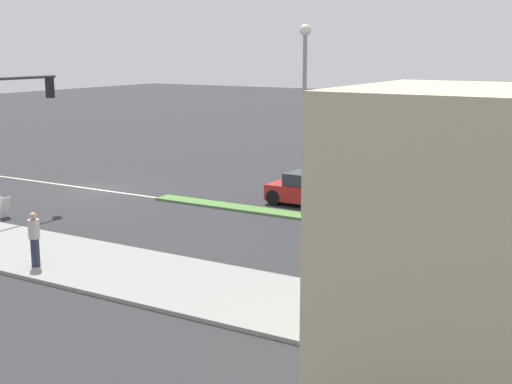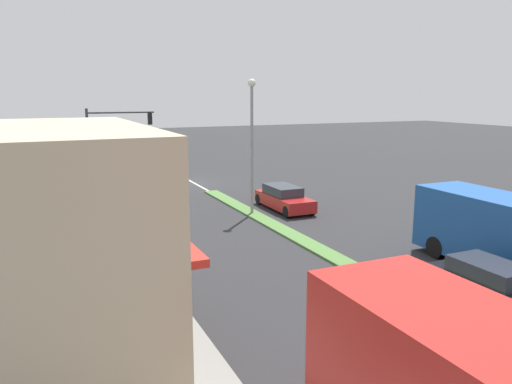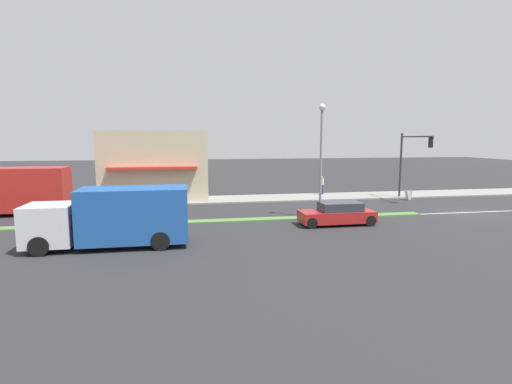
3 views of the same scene
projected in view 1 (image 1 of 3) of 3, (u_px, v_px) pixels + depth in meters
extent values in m
plane|color=#2B2B2D|center=(480.00, 242.00, 24.64)|extent=(160.00, 160.00, 0.00)
cube|color=gray|center=(405.00, 330.00, 16.83)|extent=(4.00, 73.00, 0.12)
cube|color=beige|center=(95.00, 189.00, 33.77)|extent=(0.16, 60.00, 0.01)
cylinder|color=#333338|center=(11.00, 78.00, 27.75)|extent=(4.50, 0.12, 0.12)
cube|color=black|center=(50.00, 88.00, 29.48)|extent=(0.28, 0.24, 0.84)
sphere|color=red|center=(47.00, 81.00, 29.49)|extent=(0.18, 0.18, 0.18)
sphere|color=gold|center=(48.00, 88.00, 29.54)|extent=(0.18, 0.18, 0.18)
sphere|color=green|center=(48.00, 94.00, 29.60)|extent=(0.18, 0.18, 0.18)
cylinder|color=gray|center=(304.00, 127.00, 27.42)|extent=(0.16, 0.16, 7.00)
sphere|color=silver|center=(305.00, 30.00, 26.69)|extent=(0.44, 0.44, 0.44)
cylinder|color=#282D42|center=(35.00, 252.00, 21.44)|extent=(0.26, 0.26, 0.87)
cylinder|color=#B7B2A8|center=(34.00, 229.00, 21.29)|extent=(0.34, 0.34, 0.58)
sphere|color=tan|center=(33.00, 216.00, 21.21)|extent=(0.22, 0.22, 0.22)
cube|color=silver|center=(0.00, 207.00, 28.16)|extent=(0.45, 0.21, 0.84)
cube|color=silver|center=(5.00, 208.00, 27.99)|extent=(0.45, 0.21, 0.84)
cube|color=#AD1E1E|center=(321.00, 194.00, 30.03)|extent=(1.76, 4.55, 0.68)
cube|color=#2D333D|center=(316.00, 180.00, 30.02)|extent=(1.50, 2.50, 0.53)
cylinder|color=black|center=(369.00, 200.00, 29.79)|extent=(0.22, 0.66, 0.66)
cylinder|color=black|center=(354.00, 207.00, 28.47)|extent=(0.22, 0.66, 0.66)
cylinder|color=black|center=(291.00, 191.00, 31.66)|extent=(0.22, 0.66, 0.66)
cylinder|color=black|center=(274.00, 197.00, 30.35)|extent=(0.22, 0.66, 0.66)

